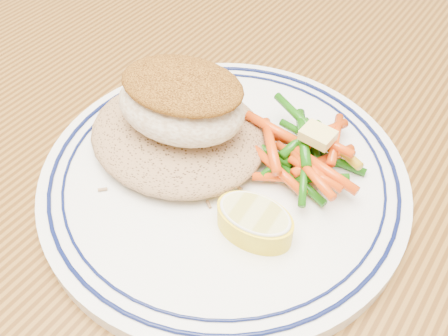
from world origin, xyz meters
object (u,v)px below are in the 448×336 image
vegetable_pile (304,152)px  lemon_wedge (255,221)px  plate (224,177)px  fish_fillet (181,101)px  dining_table (239,219)px  rice_pilaf (178,131)px

vegetable_pile → lemon_wedge: (0.00, -0.08, -0.00)m
plate → vegetable_pile: bearing=42.5°
vegetable_pile → plate: bearing=-137.5°
fish_fillet → vegetable_pile: 0.10m
plate → dining_table: bearing=103.9°
dining_table → plate: 0.11m
vegetable_pile → fish_fillet: bearing=-157.7°
dining_table → rice_pilaf: (-0.04, -0.03, 0.13)m
fish_fillet → vegetable_pile: (0.09, 0.04, -0.03)m
fish_fillet → rice_pilaf: bearing=-165.2°
rice_pilaf → lemon_wedge: rice_pilaf is taller
dining_table → lemon_wedge: lemon_wedge is taller
dining_table → vegetable_pile: bearing=2.9°
fish_fillet → lemon_wedge: (0.09, -0.04, -0.04)m
fish_fillet → vegetable_pile: fish_fillet is taller
plate → vegetable_pile: size_ratio=2.68×
rice_pilaf → lemon_wedge: 0.10m
dining_table → rice_pilaf: bearing=-137.8°
vegetable_pile → dining_table: bearing=-177.1°
fish_fillet → plate: bearing=-7.4°
rice_pilaf → fish_fillet: size_ratio=1.31×
rice_pilaf → lemon_wedge: (0.10, -0.04, -0.00)m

